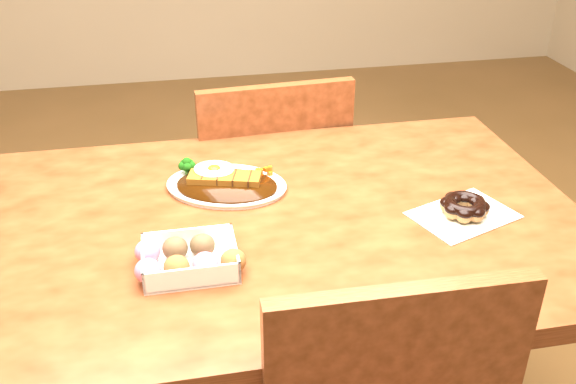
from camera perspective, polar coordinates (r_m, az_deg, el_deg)
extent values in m
cube|color=#47210E|center=(1.27, -0.70, -2.92)|extent=(1.20, 0.80, 0.04)
cylinder|color=#47210E|center=(1.79, -20.23, -8.96)|extent=(0.06, 0.06, 0.71)
cylinder|color=#47210E|center=(1.90, 13.74, -5.34)|extent=(0.06, 0.06, 0.71)
cube|color=#47210E|center=(1.94, -2.29, -0.94)|extent=(0.45, 0.45, 0.04)
cylinder|color=#47210E|center=(2.24, 1.10, -3.22)|extent=(0.04, 0.04, 0.41)
cylinder|color=#47210E|center=(2.18, -7.54, -4.43)|extent=(0.04, 0.04, 0.41)
cylinder|color=#47210E|center=(1.97, 3.84, -8.37)|extent=(0.04, 0.04, 0.41)
cylinder|color=#47210E|center=(1.91, -6.04, -9.95)|extent=(0.04, 0.04, 0.41)
cube|color=#47210E|center=(1.67, -0.98, 2.99)|extent=(0.40, 0.06, 0.40)
ellipsoid|color=white|center=(1.36, -5.49, 0.52)|extent=(0.30, 0.25, 0.01)
ellipsoid|color=black|center=(1.35, -5.45, 0.54)|extent=(0.25, 0.21, 0.01)
cube|color=#6B380C|center=(1.36, -5.66, 1.22)|extent=(0.16, 0.09, 0.02)
ellipsoid|color=white|center=(1.38, -6.58, 2.04)|extent=(0.11, 0.10, 0.01)
ellipsoid|color=#FFB214|center=(1.38, -6.59, 2.07)|extent=(0.03, 0.03, 0.02)
cube|color=white|center=(1.12, -8.70, -5.81)|extent=(0.16, 0.13, 0.04)
ellipsoid|color=pink|center=(1.10, -12.36, -6.84)|extent=(0.04, 0.04, 0.04)
ellipsoid|color=brown|center=(1.10, -9.87, -6.61)|extent=(0.04, 0.04, 0.04)
ellipsoid|color=pink|center=(1.10, -7.37, -6.36)|extent=(0.04, 0.04, 0.04)
ellipsoid|color=brown|center=(1.10, -4.89, -6.11)|extent=(0.04, 0.04, 0.04)
ellipsoid|color=pink|center=(1.14, -12.38, -5.17)|extent=(0.04, 0.04, 0.04)
ellipsoid|color=black|center=(1.14, -10.00, -4.95)|extent=(0.04, 0.04, 0.04)
ellipsoid|color=black|center=(1.14, -7.62, -4.71)|extent=(0.04, 0.04, 0.04)
cube|color=silver|center=(1.31, 15.30, -1.98)|extent=(0.23, 0.19, 0.00)
torus|color=olive|center=(1.30, 15.40, -1.34)|extent=(0.12, 0.12, 0.03)
torus|color=black|center=(1.30, 15.45, -1.02)|extent=(0.11, 0.11, 0.02)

